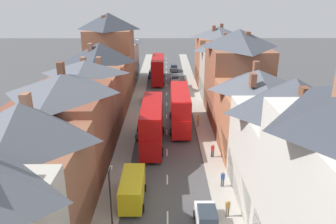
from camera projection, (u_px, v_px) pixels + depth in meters
name	position (u px, v px, depth m)	size (l,w,h in m)	color
pavement_left	(134.00, 112.00, 51.58)	(2.20, 104.00, 0.14)	#A8A399
pavement_right	(199.00, 112.00, 51.64)	(2.20, 104.00, 0.14)	#A8A399
centre_line_dashes	(167.00, 116.00, 49.75)	(0.14, 97.80, 0.01)	silver
terrace_row_left	(82.00, 101.00, 39.26)	(8.00, 75.34, 14.52)	#B2704C
terrace_row_right	(263.00, 108.00, 34.79)	(8.00, 73.59, 14.09)	#BCB7A8
double_decker_bus_lead	(152.00, 124.00, 39.49)	(2.74, 10.80, 5.30)	#B70F0F
double_decker_bus_mid_street	(180.00, 108.00, 44.91)	(2.74, 10.80, 5.30)	red
double_decker_bus_far_approaching	(158.00, 69.00, 68.25)	(2.74, 10.80, 5.30)	#B70F0F
car_near_blue	(175.00, 79.00, 68.36)	(1.90, 3.87, 1.64)	#B7BABF
car_near_silver	(174.00, 68.00, 78.68)	(1.90, 4.05, 1.67)	#4C515B
car_parked_right_a	(152.00, 74.00, 72.66)	(1.90, 3.88, 1.61)	navy
car_mid_black	(149.00, 98.00, 56.03)	(1.90, 4.42, 1.64)	navy
car_parked_left_b	(143.00, 130.00, 42.81)	(1.90, 3.88, 1.59)	#4C515B
car_mid_white	(156.00, 104.00, 52.93)	(1.90, 3.98, 1.66)	#144728
car_far_grey	(207.00, 219.00, 25.79)	(1.90, 4.04, 1.68)	silver
delivery_van	(132.00, 188.00, 28.97)	(2.20, 5.20, 2.41)	yellow
pedestrian_near_right	(228.00, 207.00, 26.86)	(0.36, 0.22, 1.61)	brown
pedestrian_mid_left	(223.00, 178.00, 31.11)	(0.36, 0.22, 1.61)	#3D4256
pedestrian_mid_right	(213.00, 150.00, 36.77)	(0.36, 0.22, 1.61)	#23232D
pedestrian_far_left	(198.00, 120.00, 45.37)	(0.36, 0.22, 1.61)	gray
street_lamp	(111.00, 197.00, 24.42)	(0.20, 1.12, 5.50)	black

